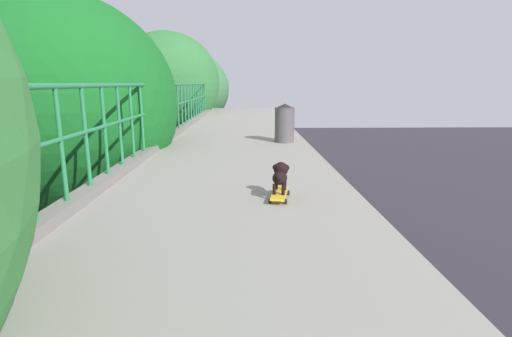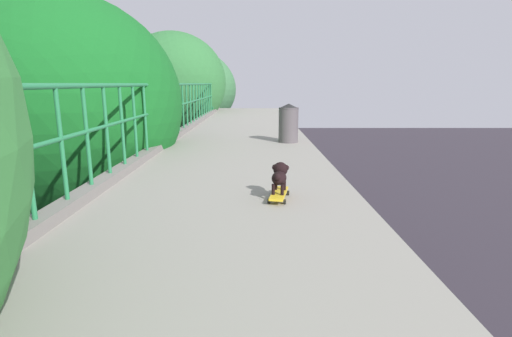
{
  "view_description": "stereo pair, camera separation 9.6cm",
  "coord_description": "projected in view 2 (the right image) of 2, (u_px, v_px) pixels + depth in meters",
  "views": [
    {
      "loc": [
        1.53,
        -1.93,
        7.08
      ],
      "look_at": [
        1.63,
        2.43,
        6.1
      ],
      "focal_mm": 26.85,
      "sensor_mm": 36.0,
      "label": 1
    },
    {
      "loc": [
        1.63,
        -1.93,
        7.08
      ],
      "look_at": [
        1.63,
        2.43,
        6.1
      ],
      "focal_mm": 26.85,
      "sensor_mm": 36.0,
      "label": 2
    }
  ],
  "objects": [
    {
      "name": "overpass_deck",
      "position": [
        192.0,
        336.0,
        2.2
      ],
      "size": [
        3.12,
        35.61,
        0.36
      ],
      "color": "gray",
      "rests_on": "bridge_pier"
    },
    {
      "name": "car_silver_fifth",
      "position": [
        65.0,
        282.0,
        12.63
      ],
      "size": [
        1.8,
        4.49,
        1.41
      ],
      "color": "#B3B3BC",
      "rests_on": "ground"
    },
    {
      "name": "car_black_sixth",
      "position": [
        39.0,
        234.0,
        16.78
      ],
      "size": [
        1.86,
        3.81,
        1.31
      ],
      "color": "black",
      "rests_on": "ground"
    },
    {
      "name": "car_grey_seventh",
      "position": [
        136.0,
        207.0,
        20.01
      ],
      "size": [
        1.76,
        3.87,
        1.54
      ],
      "color": "slate",
      "rests_on": "ground"
    },
    {
      "name": "city_bus",
      "position": [
        142.0,
        146.0,
        32.75
      ],
      "size": [
        2.77,
        11.08,
        3.28
      ],
      "color": "red",
      "rests_on": "ground"
    },
    {
      "name": "roadside_tree_mid",
      "position": [
        63.0,
        108.0,
        7.74
      ],
      "size": [
        4.76,
        4.76,
        8.84
      ],
      "color": "#52332E",
      "rests_on": "ground"
    },
    {
      "name": "roadside_tree_far",
      "position": [
        174.0,
        84.0,
        17.34
      ],
      "size": [
        4.72,
        4.72,
        9.34
      ],
      "color": "#483B2B",
      "rests_on": "ground"
    },
    {
      "name": "roadside_tree_farthest",
      "position": [
        187.0,
        90.0,
        22.75
      ],
      "size": [
        5.85,
        5.85,
        9.14
      ],
      "color": "#4E3620",
      "rests_on": "ground"
    },
    {
      "name": "toy_skateboard",
      "position": [
        279.0,
        194.0,
        4.19
      ],
      "size": [
        0.26,
        0.54,
        0.08
      ],
      "color": "gold",
      "rests_on": "overpass_deck"
    },
    {
      "name": "small_dog",
      "position": [
        280.0,
        175.0,
        4.19
      ],
      "size": [
        0.22,
        0.4,
        0.31
      ],
      "color": "black",
      "rests_on": "toy_skateboard"
    },
    {
      "name": "litter_bin",
      "position": [
        289.0,
        123.0,
        8.18
      ],
      "size": [
        0.43,
        0.43,
        0.82
      ],
      "color": "#514A4D",
      "rests_on": "overpass_deck"
    }
  ]
}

